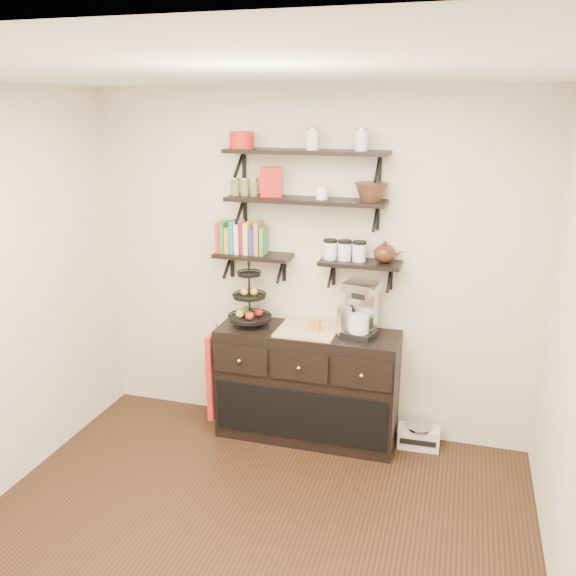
{
  "coord_description": "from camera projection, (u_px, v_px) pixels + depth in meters",
  "views": [
    {
      "loc": [
        1.14,
        -2.72,
        2.56
      ],
      "look_at": [
        0.0,
        1.15,
        1.34
      ],
      "focal_mm": 38.0,
      "sensor_mm": 36.0,
      "label": 1
    }
  ],
  "objects": [
    {
      "name": "coffee_maker",
      "position": [
        361.0,
        310.0,
        4.52
      ],
      "size": [
        0.28,
        0.27,
        0.42
      ],
      "rotation": [
        0.0,
        0.0,
        -0.26
      ],
      "color": "black",
      "rests_on": "sideboard"
    },
    {
      "name": "shelf_low_right",
      "position": [
        360.0,
        264.0,
        4.51
      ],
      "size": [
        0.6,
        0.25,
        0.23
      ],
      "color": "black",
      "rests_on": "back_wall"
    },
    {
      "name": "apron",
      "position": [
        216.0,
        373.0,
        4.88
      ],
      "size": [
        0.04,
        0.3,
        0.7
      ],
      "primitive_type": "cube",
      "color": "#B31321",
      "rests_on": "sideboard"
    },
    {
      "name": "sideboard",
      "position": [
        307.0,
        384.0,
        4.79
      ],
      "size": [
        1.4,
        0.5,
        0.92
      ],
      "color": "black",
      "rests_on": "floor"
    },
    {
      "name": "glass_canisters",
      "position": [
        345.0,
        251.0,
        4.52
      ],
      "size": [
        0.32,
        0.1,
        0.13
      ],
      "color": "silver",
      "rests_on": "shelf_low_right"
    },
    {
      "name": "shelf_mid",
      "position": [
        306.0,
        201.0,
        4.48
      ],
      "size": [
        1.2,
        0.27,
        0.23
      ],
      "color": "black",
      "rests_on": "back_wall"
    },
    {
      "name": "floor",
      "position": [
        232.0,
        564.0,
        3.54
      ],
      "size": [
        3.5,
        3.5,
        0.0
      ],
      "primitive_type": "plane",
      "color": "black",
      "rests_on": "ground"
    },
    {
      "name": "shelf_low_left",
      "position": [
        253.0,
        256.0,
        4.74
      ],
      "size": [
        0.6,
        0.25,
        0.23
      ],
      "color": "black",
      "rests_on": "back_wall"
    },
    {
      "name": "recipe_box",
      "position": [
        271.0,
        182.0,
        4.52
      ],
      "size": [
        0.17,
        0.09,
        0.22
      ],
      "primitive_type": "cube",
      "rotation": [
        0.0,
        0.0,
        0.22
      ],
      "color": "red",
      "rests_on": "shelf_mid"
    },
    {
      "name": "candle",
      "position": [
        315.0,
        325.0,
        4.63
      ],
      "size": [
        0.08,
        0.08,
        0.08
      ],
      "primitive_type": "cube",
      "color": "#AC7627",
      "rests_on": "sideboard"
    },
    {
      "name": "walnut_bowl",
      "position": [
        371.0,
        192.0,
        4.33
      ],
      "size": [
        0.24,
        0.24,
        0.13
      ],
      "primitive_type": null,
      "color": "black",
      "rests_on": "shelf_mid"
    },
    {
      "name": "cookbooks",
      "position": [
        242.0,
        239.0,
        4.72
      ],
      "size": [
        0.36,
        0.15,
        0.26
      ],
      "color": "red",
      "rests_on": "shelf_low_left"
    },
    {
      "name": "fruit_stand",
      "position": [
        250.0,
        304.0,
        4.74
      ],
      "size": [
        0.33,
        0.33,
        0.49
      ],
      "rotation": [
        0.0,
        0.0,
        0.04
      ],
      "color": "black",
      "rests_on": "sideboard"
    },
    {
      "name": "thermal_carafe",
      "position": [
        344.0,
        322.0,
        4.53
      ],
      "size": [
        0.11,
        0.11,
        0.22
      ],
      "primitive_type": "cylinder",
      "color": "silver",
      "rests_on": "sideboard"
    },
    {
      "name": "red_pot",
      "position": [
        242.0,
        140.0,
        4.49
      ],
      "size": [
        0.18,
        0.18,
        0.12
      ],
      "primitive_type": "cylinder",
      "color": "red",
      "rests_on": "shelf_top"
    },
    {
      "name": "ramekins",
      "position": [
        322.0,
        192.0,
        4.43
      ],
      "size": [
        0.09,
        0.09,
        0.1
      ],
      "primitive_type": "cylinder",
      "color": "white",
      "rests_on": "shelf_mid"
    },
    {
      "name": "radio",
      "position": [
        419.0,
        436.0,
        4.72
      ],
      "size": [
        0.32,
        0.22,
        0.19
      ],
      "rotation": [
        0.0,
        0.0,
        0.03
      ],
      "color": "silver",
      "rests_on": "floor"
    },
    {
      "name": "teapot",
      "position": [
        385.0,
        252.0,
        4.43
      ],
      "size": [
        0.24,
        0.19,
        0.16
      ],
      "primitive_type": null,
      "rotation": [
        0.0,
        0.0,
        -0.12
      ],
      "color": "#3A1C11",
      "rests_on": "shelf_low_right"
    },
    {
      "name": "shelf_top",
      "position": [
        306.0,
        152.0,
        4.38
      ],
      "size": [
        1.2,
        0.27,
        0.23
      ],
      "color": "black",
      "rests_on": "back_wall"
    },
    {
      "name": "ceiling",
      "position": [
        216.0,
        72.0,
        2.76
      ],
      "size": [
        3.5,
        3.5,
        0.02
      ],
      "primitive_type": "cube",
      "color": "white",
      "rests_on": "back_wall"
    },
    {
      "name": "back_wall",
      "position": [
        309.0,
        266.0,
        4.76
      ],
      "size": [
        3.5,
        0.02,
        2.7
      ],
      "primitive_type": "cube",
      "color": "silver",
      "rests_on": "ground"
    }
  ]
}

